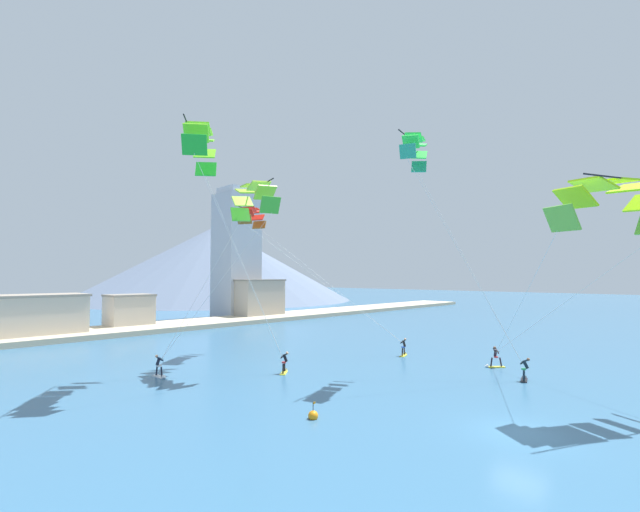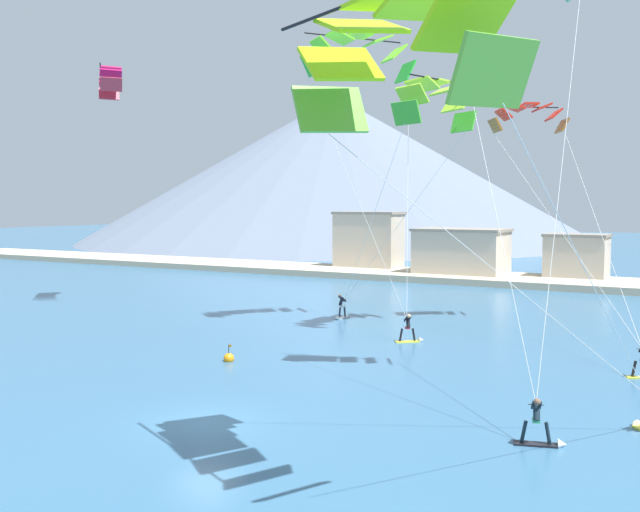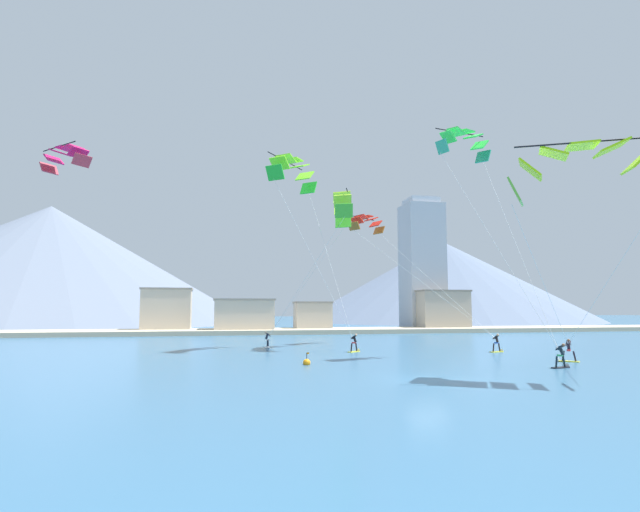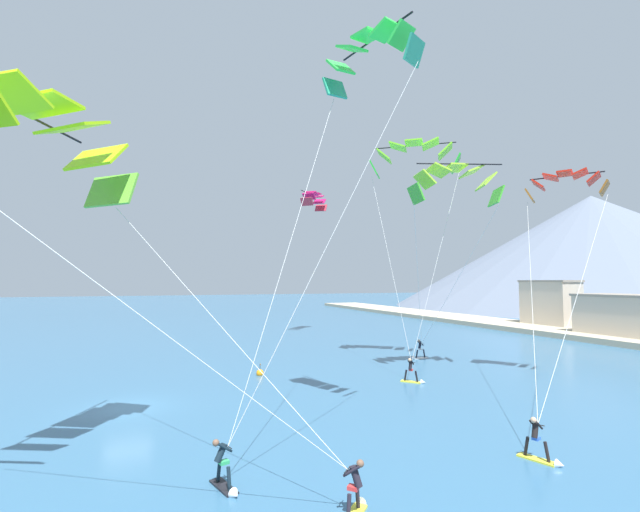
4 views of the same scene
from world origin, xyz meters
name	(u,v)px [view 3 (image 3 of 4)]	position (x,y,z in m)	size (l,w,h in m)	color
ground_plane	(427,380)	(0.00, 0.00, 0.00)	(400.00, 400.00, 0.00)	#336084
kitesurfer_near_lead	(268,343)	(-7.03, 24.07, 0.56)	(0.63, 1.75, 1.81)	white
kitesurfer_near_trail	(498,346)	(13.85, 15.58, 0.56)	(1.77, 0.96, 1.81)	yellow
kitesurfer_mid_center	(563,360)	(11.62, 3.54, 0.57)	(1.78, 0.89, 1.79)	black
kitesurfer_far_left	(566,354)	(14.59, 7.07, 0.57)	(1.50, 1.52, 1.82)	yellow
kitesurfer_far_right	(355,346)	(0.73, 18.37, 0.57)	(1.59, 1.43, 1.81)	yellow
parafoil_kite_near_lead	(342,206)	(0.54, 22.49, 14.83)	(9.15, 7.30, 14.64)	green
parafoil_kite_near_trail	(367,223)	(5.03, 28.47, 14.17)	(11.22, 14.90, 13.65)	#94531B
parafoil_kite_mid_center	(465,142)	(8.56, 10.81, 18.40)	(5.72, 8.93, 18.10)	#279D73
parafoil_kite_far_left	(582,165)	(8.84, -2.76, 12.51)	(9.88, 12.62, 12.44)	#67B836
parafoil_kite_far_right	(293,170)	(-4.78, 22.37, 18.37)	(8.32, 7.62, 18.12)	green
parafoil_kite_distant_high_outer	(66,156)	(-26.22, 20.96, 18.18)	(5.35, 5.07, 2.11)	#B82E3C
race_marker_buoy	(307,363)	(-5.57, 8.83, 0.16)	(0.56, 0.56, 1.02)	orange
shoreline_strip	(295,331)	(0.00, 53.11, 0.35)	(180.00, 10.00, 0.70)	#BCAD8E
shore_building_harbour_front	(244,316)	(-8.13, 54.33, 2.79)	(9.73, 6.40, 5.55)	beige
shore_building_promenade_mid	(167,310)	(-20.40, 56.50, 3.66)	(8.00, 4.33, 7.29)	beige
shore_building_quay_east	(313,317)	(3.56, 56.43, 2.58)	(6.25, 4.84, 5.14)	#B7AD9E
shore_building_quay_west	(441,310)	(27.02, 56.17, 3.63)	(9.02, 6.09, 7.24)	#A89E8E
highrise_tower	(422,265)	(25.53, 60.94, 12.24)	(7.00, 7.00, 24.89)	#A8ADB7
mountain_peak_west_ridge	(443,281)	(55.11, 115.28, 12.24)	(88.64, 88.64, 24.48)	slate
mountain_peak_central_summit	(48,264)	(-57.47, 116.97, 15.75)	(109.96, 109.96, 31.50)	slate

